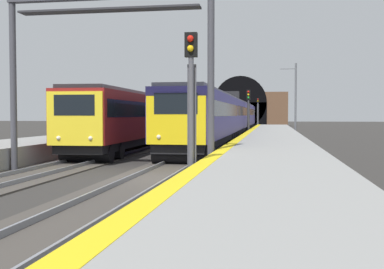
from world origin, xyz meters
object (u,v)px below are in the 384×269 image
(railway_signal_near, at_px, (191,98))
(catenary_mast_near, at_px, (295,99))
(railway_signal_mid, at_px, (248,109))
(train_main_approaching, at_px, (230,116))
(railway_signal_far, at_px, (258,111))
(overhead_signal_gantry, at_px, (108,36))
(train_adjacent_platform, at_px, (165,117))

(railway_signal_near, bearing_deg, catenary_mast_near, 172.98)
(railway_signal_mid, bearing_deg, train_main_approaching, -78.59)
(railway_signal_far, bearing_deg, overhead_signal_gantry, -3.91)
(train_adjacent_platform, distance_m, railway_signal_mid, 11.27)
(train_adjacent_platform, distance_m, railway_signal_far, 41.47)
(train_adjacent_platform, relative_size, railway_signal_far, 7.70)
(overhead_signal_gantry, bearing_deg, railway_signal_near, -137.08)
(train_adjacent_platform, relative_size, overhead_signal_gantry, 4.50)
(train_main_approaching, relative_size, railway_signal_far, 10.89)
(catenary_mast_near, bearing_deg, railway_signal_mid, 135.38)
(railway_signal_near, bearing_deg, overhead_signal_gantry, -137.08)
(train_main_approaching, xyz_separation_m, train_adjacent_platform, (-8.64, 4.91, -0.03))
(railway_signal_near, bearing_deg, train_adjacent_platform, -165.59)
(overhead_signal_gantry, bearing_deg, railway_signal_mid, -7.95)
(railway_signal_near, distance_m, catenary_mast_near, 40.52)
(train_adjacent_platform, height_order, overhead_signal_gantry, overhead_signal_gantry)
(train_main_approaching, height_order, overhead_signal_gantry, overhead_signal_gantry)
(railway_signal_mid, distance_m, catenary_mast_near, 7.14)
(train_adjacent_platform, xyz_separation_m, catenary_mast_near, (14.02, -11.68, 1.94))
(railway_signal_far, bearing_deg, train_adjacent_platform, -9.34)
(railway_signal_mid, height_order, railway_signal_far, railway_signal_far)
(railway_signal_near, bearing_deg, railway_signal_far, -180.00)
(train_main_approaching, distance_m, railway_signal_mid, 2.01)
(train_adjacent_platform, bearing_deg, railway_signal_near, 12.99)
(train_main_approaching, xyz_separation_m, railway_signal_mid, (0.37, -1.82, 0.77))
(railway_signal_mid, bearing_deg, catenary_mast_near, 135.38)
(train_adjacent_platform, bearing_deg, catenary_mast_near, 138.80)
(railway_signal_far, bearing_deg, railway_signal_near, 0.00)
(overhead_signal_gantry, bearing_deg, catenary_mast_near, -14.52)
(railway_signal_mid, bearing_deg, overhead_signal_gantry, -7.95)
(train_main_approaching, bearing_deg, railway_signal_mid, 101.54)
(railway_signal_mid, xyz_separation_m, overhead_signal_gantry, (-30.59, 4.27, 2.65))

